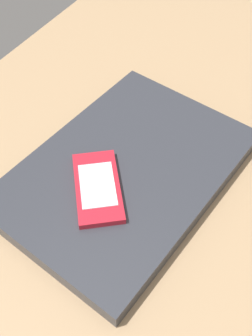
{
  "coord_description": "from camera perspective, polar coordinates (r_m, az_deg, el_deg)",
  "views": [
    {
      "loc": [
        -32.3,
        -12.08,
        48.75
      ],
      "look_at": [
        -1.55,
        5.92,
        5.0
      ],
      "focal_mm": 43.44,
      "sensor_mm": 36.0,
      "label": 1
    }
  ],
  "objects": [
    {
      "name": "desk_surface",
      "position": [
        0.58,
        5.79,
        -3.43
      ],
      "size": [
        120.0,
        80.0,
        3.0
      ],
      "primitive_type": "cube",
      "color": "tan",
      "rests_on": "ground"
    },
    {
      "name": "laptop_closed",
      "position": [
        0.57,
        0.0,
        -0.47
      ],
      "size": [
        37.47,
        28.34,
        2.53
      ],
      "primitive_type": "cube",
      "rotation": [
        0.0,
        0.0,
        -0.13
      ],
      "color": "#33353D",
      "rests_on": "desk_surface"
    },
    {
      "name": "cell_phone_on_laptop",
      "position": [
        0.53,
        -4.0,
        -2.69
      ],
      "size": [
        12.59,
        11.74,
        1.11
      ],
      "color": "red",
      "rests_on": "laptop_closed"
    }
  ]
}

